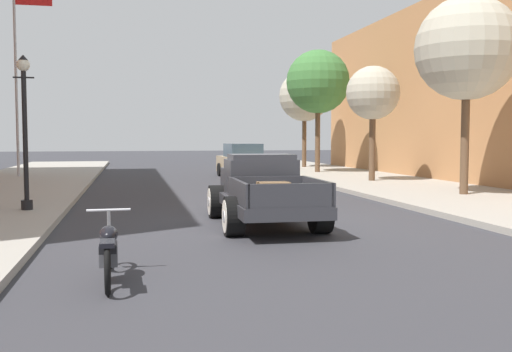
% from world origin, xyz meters
% --- Properties ---
extents(ground_plane, '(140.00, 140.00, 0.00)m').
position_xyz_m(ground_plane, '(0.00, 0.00, 0.00)').
color(ground_plane, '#333338').
extents(hotrod_truck_gunmetal, '(2.26, 4.97, 1.58)m').
position_xyz_m(hotrod_truck_gunmetal, '(0.04, -0.32, 0.75)').
color(hotrod_truck_gunmetal, '#333338').
rests_on(hotrod_truck_gunmetal, ground).
extents(motorcycle_parked, '(0.62, 2.12, 0.93)m').
position_xyz_m(motorcycle_parked, '(-3.18, -5.09, 0.44)').
color(motorcycle_parked, black).
rests_on(motorcycle_parked, ground).
extents(car_background_tan, '(2.03, 4.38, 1.65)m').
position_xyz_m(car_background_tan, '(2.42, 14.49, 0.77)').
color(car_background_tan, tan).
rests_on(car_background_tan, ground).
extents(street_lamp_near, '(0.50, 0.32, 3.85)m').
position_xyz_m(street_lamp_near, '(-5.44, 2.20, 2.39)').
color(street_lamp_near, black).
rests_on(street_lamp_near, sidewalk_left).
extents(flagpole, '(1.74, 0.16, 9.16)m').
position_xyz_m(flagpole, '(-7.76, 15.47, 5.77)').
color(flagpole, '#B2B2B7').
rests_on(flagpole, sidewalk_left).
extents(street_tree_nearest, '(3.25, 3.25, 6.23)m').
position_xyz_m(street_tree_nearest, '(7.51, 3.47, 4.73)').
color(street_tree_nearest, brown).
rests_on(street_tree_nearest, sidewalk_right).
extents(street_tree_second, '(2.22, 2.22, 4.76)m').
position_xyz_m(street_tree_second, '(6.99, 9.52, 3.76)').
color(street_tree_second, brown).
rests_on(street_tree_second, sidewalk_right).
extents(street_tree_third, '(3.27, 3.27, 6.31)m').
position_xyz_m(street_tree_third, '(6.65, 15.75, 4.81)').
color(street_tree_third, brown).
rests_on(street_tree_third, sidewalk_right).
extents(street_tree_farthest, '(3.07, 3.07, 5.83)m').
position_xyz_m(street_tree_farthest, '(7.46, 20.81, 4.43)').
color(street_tree_farthest, brown).
rests_on(street_tree_farthest, sidewalk_right).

